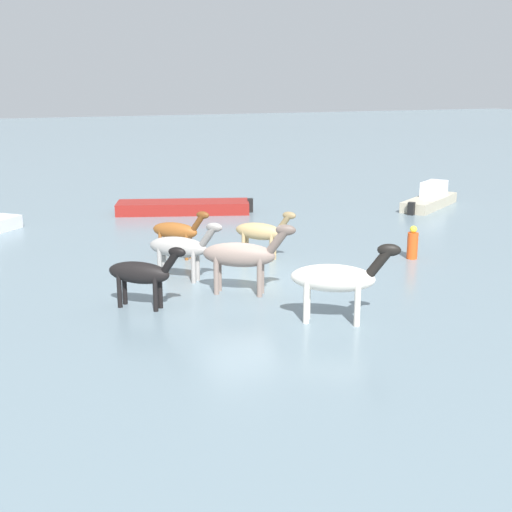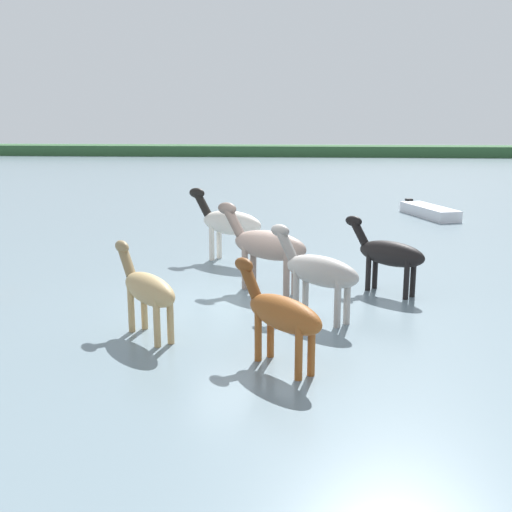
# 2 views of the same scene
# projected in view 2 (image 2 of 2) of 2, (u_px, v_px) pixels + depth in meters

# --- Properties ---
(ground_plane) EXTENTS (193.29, 193.29, 0.00)m
(ground_plane) POSITION_uv_depth(u_px,v_px,m) (246.00, 301.00, 13.81)
(ground_plane) COLOR slate
(distant_shoreline) EXTENTS (173.96, 6.00, 2.40)m
(distant_shoreline) POSITION_uv_depth(u_px,v_px,m) (296.00, 156.00, 71.94)
(distant_shoreline) COLOR #2E5530
(distant_shoreline) RESTS_ON ground_plane
(horse_rear_stallion) EXTENTS (1.73, 1.85, 1.71)m
(horse_rear_stallion) POSITION_uv_depth(u_px,v_px,m) (147.00, 289.00, 11.32)
(horse_rear_stallion) COLOR tan
(horse_rear_stallion) RESTS_ON ground_plane
(horse_pinto_flank) EXTENTS (1.73, 1.81, 1.69)m
(horse_pinto_flank) POSITION_uv_depth(u_px,v_px,m) (281.00, 313.00, 9.91)
(horse_pinto_flank) COLOR brown
(horse_pinto_flank) RESTS_ON ground_plane
(horse_mid_herd) EXTENTS (2.43, 1.80, 2.05)m
(horse_mid_herd) POSITION_uv_depth(u_px,v_px,m) (266.00, 245.00, 14.35)
(horse_mid_herd) COLOR gray
(horse_mid_herd) RESTS_ON ground_plane
(horse_chestnut_trailing) EXTENTS (2.02, 1.85, 1.85)m
(horse_chestnut_trailing) POSITION_uv_depth(u_px,v_px,m) (318.00, 271.00, 12.36)
(horse_chestnut_trailing) COLOR #9E9993
(horse_chestnut_trailing) RESTS_ON ground_plane
(horse_lead) EXTENTS (2.47, 1.78, 2.07)m
(horse_lead) POSITION_uv_depth(u_px,v_px,m) (229.00, 223.00, 17.43)
(horse_lead) COLOR silver
(horse_lead) RESTS_ON ground_plane
(horse_dark_mare) EXTENTS (1.93, 1.73, 1.74)m
(horse_dark_mare) POSITION_uv_depth(u_px,v_px,m) (388.00, 253.00, 14.24)
(horse_dark_mare) COLOR black
(horse_dark_mare) RESTS_ON ground_plane
(boat_tender_starboard) EXTENTS (2.05, 3.74, 0.71)m
(boat_tender_starboard) POSITION_uv_depth(u_px,v_px,m) (429.00, 213.00, 25.96)
(boat_tender_starboard) COLOR silver
(boat_tender_starboard) RESTS_ON ground_plane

